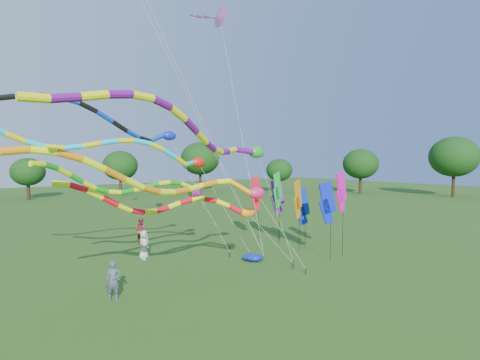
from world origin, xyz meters
TOP-DOWN VIEW (x-y plane):
  - ground at (0.00, 0.00)m, footprint 160.00×160.00m
  - tree_ring at (5.06, -3.14)m, footprint 120.40×117.66m
  - tube_kite_red at (-3.40, 2.31)m, footprint 11.68×1.18m
  - tube_kite_orange at (-4.87, 0.37)m, footprint 13.92×1.51m
  - tube_kite_purple at (-4.28, -0.60)m, footprint 13.74×4.92m
  - tube_kite_blue at (-6.98, 4.60)m, footprint 14.93×2.02m
  - tube_kite_cyan at (-5.28, 4.27)m, footprint 13.86×1.41m
  - tube_kite_green at (-3.73, 5.87)m, footprint 11.93×3.33m
  - delta_kite_high_c at (2.51, 8.62)m, footprint 2.88×5.33m
  - banner_pole_blue_a at (5.35, 1.76)m, footprint 1.13×0.42m
  - banner_pole_red at (5.48, 8.46)m, footprint 1.16×0.23m
  - banner_pole_blue_b at (6.38, 4.77)m, footprint 1.16×0.27m
  - banner_pole_magenta_b at (6.89, 2.03)m, footprint 1.16×0.27m
  - banner_pole_violet at (6.62, 7.49)m, footprint 1.16×0.24m
  - banner_pole_orange at (5.66, 4.43)m, footprint 1.09×0.55m
  - banner_pole_green at (5.94, 6.70)m, footprint 1.11×0.50m
  - blue_nylon_heap at (1.73, 4.46)m, footprint 1.41×1.51m
  - person_a at (-2.95, 8.49)m, footprint 0.99×0.97m
  - person_b at (-6.74, 2.77)m, footprint 0.72×0.64m
  - person_c at (-1.37, 12.74)m, footprint 0.96×1.07m

SIDE VIEW (x-z plane):
  - ground at x=0.00m, z-range 0.00..0.00m
  - blue_nylon_heap at x=1.73m, z-range -0.02..0.42m
  - person_b at x=-6.74m, z-range 0.00..1.67m
  - person_a at x=-2.95m, z-range 0.00..1.72m
  - person_c at x=-1.37m, z-range 0.00..1.80m
  - banner_pole_blue_b at x=6.38m, z-range 0.78..4.85m
  - banner_pole_violet at x=6.62m, z-range 1.00..5.52m
  - banner_pole_orange at x=5.66m, z-range 1.05..5.67m
  - banner_pole_blue_a at x=5.35m, z-range 1.06..5.71m
  - banner_pole_red at x=5.48m, z-range 1.08..5.78m
  - banner_pole_green at x=5.94m, z-range 1.25..6.30m
  - tube_kite_red at x=-3.40m, z-range 0.97..6.59m
  - banner_pole_magenta_b at x=6.89m, z-range 1.31..6.48m
  - tube_kite_green at x=-3.73m, z-range 1.29..7.65m
  - tube_kite_orange at x=-4.87m, z-range 1.57..8.42m
  - tree_ring at x=5.06m, z-range 0.56..9.96m
  - tube_kite_cyan at x=-5.28m, z-range 2.22..10.36m
  - tube_kite_purple at x=-4.28m, z-range 2.55..11.03m
  - tube_kite_blue at x=-6.98m, z-range 3.09..12.25m
  - delta_kite_high_c at x=2.51m, z-range 7.19..23.23m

